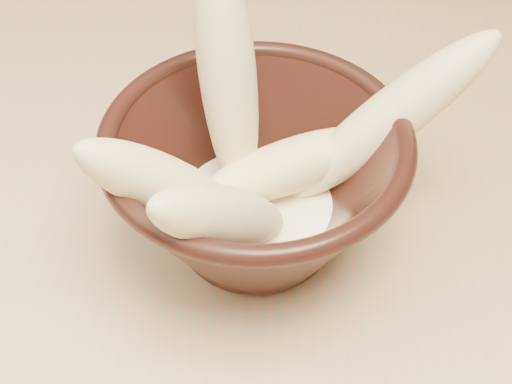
{
  "coord_description": "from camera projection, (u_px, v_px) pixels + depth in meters",
  "views": [
    {
      "loc": [
        0.21,
        -0.4,
        1.13
      ],
      "look_at": [
        0.19,
        -0.09,
        0.8
      ],
      "focal_mm": 50.0,
      "sensor_mm": 36.0,
      "label": 1
    }
  ],
  "objects": [
    {
      "name": "banana_across",
      "position": [
        290.0,
        166.0,
        0.45
      ],
      "size": [
        0.13,
        0.08,
        0.05
      ],
      "primitive_type": "ellipsoid",
      "rotation": [
        1.47,
        0.0,
        1.99
      ],
      "color": "#E4C786",
      "rests_on": "bowl"
    },
    {
      "name": "bowl",
      "position": [
        256.0,
        182.0,
        0.45
      ],
      "size": [
        0.19,
        0.19,
        0.1
      ],
      "rotation": [
        0.0,
        0.0,
        0.04
      ],
      "color": "black",
      "rests_on": "table"
    },
    {
      "name": "table",
      "position": [
        40.0,
        210.0,
        0.61
      ],
      "size": [
        1.2,
        0.8,
        0.75
      ],
      "color": "tan",
      "rests_on": "ground"
    },
    {
      "name": "banana_front",
      "position": [
        223.0,
        216.0,
        0.39
      ],
      "size": [
        0.1,
        0.11,
        0.12
      ],
      "primitive_type": "ellipsoid",
      "rotation": [
        0.8,
        0.0,
        -0.69
      ],
      "color": "#E4C786",
      "rests_on": "bowl"
    },
    {
      "name": "banana_right",
      "position": [
        389.0,
        119.0,
        0.44
      ],
      "size": [
        0.15,
        0.08,
        0.13
      ],
      "primitive_type": "ellipsoid",
      "rotation": [
        0.88,
        0.0,
        1.89
      ],
      "color": "#E4C786",
      "rests_on": "bowl"
    },
    {
      "name": "banana_upright",
      "position": [
        227.0,
        70.0,
        0.42
      ],
      "size": [
        0.06,
        0.09,
        0.18
      ],
      "primitive_type": "ellipsoid",
      "rotation": [
        0.27,
        0.0,
        3.51
      ],
      "color": "#E4C786",
      "rests_on": "bowl"
    },
    {
      "name": "banana_left",
      "position": [
        166.0,
        186.0,
        0.4
      ],
      "size": [
        0.12,
        0.09,
        0.12
      ],
      "primitive_type": "ellipsoid",
      "rotation": [
        0.74,
        0.0,
        -1.06
      ],
      "color": "#E4C786",
      "rests_on": "bowl"
    },
    {
      "name": "milk_puddle",
      "position": [
        256.0,
        209.0,
        0.46
      ],
      "size": [
        0.11,
        0.11,
        0.01
      ],
      "primitive_type": "cylinder",
      "color": "#FFF9CD",
      "rests_on": "bowl"
    }
  ]
}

